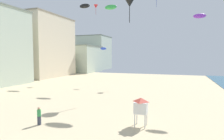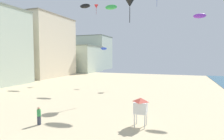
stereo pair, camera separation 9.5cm
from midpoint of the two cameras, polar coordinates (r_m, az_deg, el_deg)
boardwalk_hotel_mid at (r=62.01m, az=-20.13°, el=6.63°), size 12.26×18.14×18.25m
boardwalk_hotel_far at (r=77.36m, az=-11.12°, el=3.32°), size 18.25×14.46×10.29m
boardwalk_hotel_distant at (r=92.93m, az=-5.58°, el=5.22°), size 14.19×13.89×15.86m
kite_flyer at (r=18.66m, az=-21.29°, el=-12.50°), size 0.34×0.34×1.64m
lifeguard_stand at (r=17.06m, az=8.56°, el=-10.62°), size 1.10×1.10×2.55m
kite_blue_parafoil at (r=40.12m, az=-2.68°, el=6.47°), size 1.37×0.38×0.53m
kite_black_delta at (r=31.24m, az=5.24°, el=19.64°), size 1.67×1.67×3.81m
kite_black_parafoil at (r=47.31m, az=-8.31°, el=18.58°), size 2.66×0.74×1.03m
kite_green_parafoil at (r=39.38m, az=-0.46°, el=18.44°), size 2.47×0.69×0.96m
kite_purple_parafoil_3 at (r=22.55m, az=24.80°, el=14.59°), size 1.27×0.35×0.49m
kite_red_delta at (r=52.27m, az=-4.96°, el=18.55°), size 1.08×1.08×2.45m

